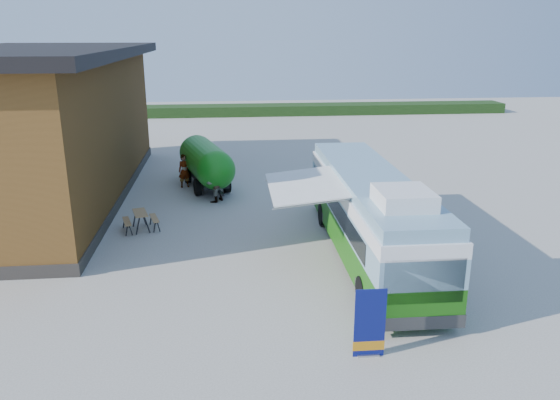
{
  "coord_description": "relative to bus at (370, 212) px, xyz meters",
  "views": [
    {
      "loc": [
        -1.27,
        -18.06,
        8.22
      ],
      "look_at": [
        0.97,
        3.83,
        1.4
      ],
      "focal_mm": 35.0,
      "sensor_mm": 36.0,
      "label": 1
    }
  ],
  "objects": [
    {
      "name": "hedge",
      "position": [
        3.96,
        37.2,
        -1.27
      ],
      "size": [
        40.0,
        3.0,
        1.0
      ],
      "primitive_type": "cube",
      "color": "#264419",
      "rests_on": "ground"
    },
    {
      "name": "slurry_tanker",
      "position": [
        -6.38,
        10.27,
        -0.33
      ],
      "size": [
        3.13,
        6.65,
        2.51
      ],
      "rotation": [
        0.0,
        0.0,
        0.25
      ],
      "color": "#178018",
      "rests_on": "ground"
    },
    {
      "name": "ground",
      "position": [
        -4.04,
        -0.8,
        -1.77
      ],
      "size": [
        100.0,
        100.0,
        0.0
      ],
      "primitive_type": "plane",
      "color": "#BCB7AD",
      "rests_on": "ground"
    },
    {
      "name": "bus",
      "position": [
        0.0,
        0.0,
        0.0
      ],
      "size": [
        2.69,
        12.11,
        3.71
      ],
      "rotation": [
        0.0,
        0.0,
        -0.01
      ],
      "color": "#257112",
      "rests_on": "ground"
    },
    {
      "name": "banner",
      "position": [
        -1.71,
        -6.6,
        -0.98
      ],
      "size": [
        0.85,
        0.19,
        1.95
      ],
      "rotation": [
        0.0,
        0.0,
        -0.01
      ],
      "color": "#0B125A",
      "rests_on": "ground"
    },
    {
      "name": "person_a",
      "position": [
        -7.57,
        10.46,
        -0.86
      ],
      "size": [
        0.75,
        0.59,
        1.83
      ],
      "primitive_type": "imported",
      "rotation": [
        0.0,
        0.0,
        0.25
      ],
      "color": "#999999",
      "rests_on": "ground"
    },
    {
      "name": "picnic_table",
      "position": [
        -9.02,
        3.78,
        -1.17
      ],
      "size": [
        1.71,
        1.6,
        0.81
      ],
      "rotation": [
        0.0,
        0.0,
        0.27
      ],
      "color": "#AA8750",
      "rests_on": "ground"
    },
    {
      "name": "barn",
      "position": [
        -14.54,
        9.2,
        1.82
      ],
      "size": [
        9.6,
        21.2,
        7.5
      ],
      "color": "brown",
      "rests_on": "ground"
    },
    {
      "name": "person_b",
      "position": [
        -5.91,
        7.59,
        -0.79
      ],
      "size": [
        1.19,
        1.21,
        1.97
      ],
      "primitive_type": "imported",
      "rotation": [
        0.0,
        0.0,
        -2.3
      ],
      "color": "#999999",
      "rests_on": "ground"
    },
    {
      "name": "awning",
      "position": [
        -2.23,
        0.05,
        0.92
      ],
      "size": [
        2.84,
        4.58,
        0.53
      ],
      "rotation": [
        0.0,
        0.0,
        -0.01
      ],
      "color": "white",
      "rests_on": "ground"
    }
  ]
}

